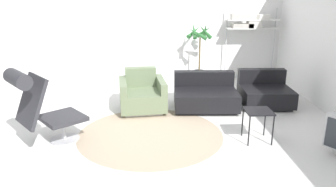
{
  "coord_description": "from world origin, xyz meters",
  "views": [
    {
      "loc": [
        -0.07,
        -5.01,
        2.16
      ],
      "look_at": [
        0.2,
        0.17,
        0.55
      ],
      "focal_mm": 35.0,
      "sensor_mm": 36.0,
      "label": 1
    }
  ],
  "objects": [
    {
      "name": "ground_plane",
      "position": [
        0.0,
        0.0,
        0.0
      ],
      "size": [
        12.0,
        12.0,
        0.0
      ],
      "primitive_type": "plane",
      "color": "silver"
    },
    {
      "name": "round_rug",
      "position": [
        -0.1,
        -0.23,
        0.0
      ],
      "size": [
        2.3,
        2.3,
        0.01
      ],
      "color": "tan",
      "rests_on": "ground_plane"
    },
    {
      "name": "couch_low",
      "position": [
        0.96,
        0.99,
        0.24
      ],
      "size": [
        1.23,
        0.97,
        0.65
      ],
      "rotation": [
        0.0,
        0.0,
        3.1
      ],
      "color": "black",
      "rests_on": "ground_plane"
    },
    {
      "name": "armchair_red",
      "position": [
        -0.25,
        0.92,
        0.28
      ],
      "size": [
        0.93,
        0.94,
        0.76
      ],
      "rotation": [
        0.0,
        0.0,
        3.26
      ],
      "color": "silver",
      "rests_on": "ground_plane"
    },
    {
      "name": "lounge_chair",
      "position": [
        -1.66,
        -0.57,
        0.69
      ],
      "size": [
        1.1,
        1.04,
        1.17
      ],
      "rotation": [
        0.0,
        0.0,
        -0.89
      ],
      "color": "#BCBCC1",
      "rests_on": "ground_plane"
    },
    {
      "name": "couch_second",
      "position": [
        2.18,
        1.12,
        0.24
      ],
      "size": [
        0.99,
        0.96,
        0.65
      ],
      "rotation": [
        0.0,
        0.0,
        3.1
      ],
      "color": "black",
      "rests_on": "ground_plane"
    },
    {
      "name": "shelf_unit",
      "position": [
        2.32,
        2.96,
        1.44
      ],
      "size": [
        1.27,
        0.28,
        1.79
      ],
      "color": "#BCBCC1",
      "rests_on": "ground_plane"
    },
    {
      "name": "potted_plant",
      "position": [
        1.09,
        2.8,
        0.69
      ],
      "size": [
        0.63,
        0.68,
        1.48
      ],
      "color": "#333338",
      "rests_on": "ground_plane"
    },
    {
      "name": "side_table",
      "position": [
        1.51,
        -0.53,
        0.42
      ],
      "size": [
        0.39,
        0.39,
        0.48
      ],
      "color": "black",
      "rests_on": "ground_plane"
    },
    {
      "name": "wall_back",
      "position": [
        -0.0,
        3.25,
        1.4
      ],
      "size": [
        12.0,
        0.09,
        2.8
      ],
      "color": "white",
      "rests_on": "ground_plane"
    }
  ]
}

